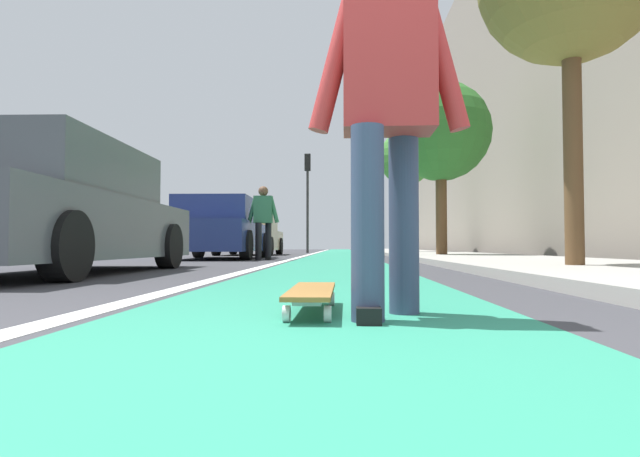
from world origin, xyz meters
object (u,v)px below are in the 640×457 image
parked_car_near (59,212)px  street_tree_mid (441,132)px  skater_person (388,106)px  traffic_light (308,185)px  parked_car_mid (220,230)px  pedestrian_distant (263,218)px  parked_car_far (250,235)px  street_tree_far (406,159)px  skateboard (312,293)px

parked_car_near → street_tree_mid: street_tree_mid is taller
skater_person → traffic_light: traffic_light is taller
parked_car_mid → street_tree_mid: size_ratio=0.91×
pedestrian_distant → street_tree_mid: bearing=-65.1°
skater_person → street_tree_mid: size_ratio=0.35×
parked_car_far → parked_car_near: bearing=-179.7°
traffic_light → street_tree_mid: (-10.37, -4.26, 0.15)m
parked_car_far → traffic_light: size_ratio=0.90×
skater_person → street_tree_far: 19.03m
skateboard → pedestrian_distant: pedestrian_distant is taller
skateboard → traffic_light: traffic_light is taller
skateboard → street_tree_far: street_tree_far is taller
traffic_light → street_tree_mid: street_tree_mid is taller
skater_person → street_tree_mid: 11.93m
parked_car_mid → street_tree_mid: 6.38m
skater_person → parked_car_near: size_ratio=0.37×
street_tree_mid → traffic_light: bearing=22.4°
pedestrian_distant → parked_car_near: bearing=166.4°
parked_car_near → parked_car_far: parked_car_far is taller
street_tree_mid → parked_car_far: bearing=52.9°
parked_car_mid → pedestrian_distant: pedestrian_distant is taller
skateboard → parked_car_near: parked_car_near is taller
parked_car_near → street_tree_far: 16.64m
parked_car_near → street_tree_far: (15.22, -5.90, 3.20)m
skater_person → parked_car_mid: 10.84m
parked_car_near → parked_car_mid: 6.93m
parked_car_mid → skateboard: bearing=-164.1°
parked_car_mid → parked_car_far: size_ratio=1.01×
traffic_light → pedestrian_distant: (-12.43, 0.20, -2.25)m
street_tree_mid → street_tree_far: 7.24m
parked_car_far → street_tree_mid: street_tree_mid is taller
street_tree_far → pedestrian_distant: street_tree_far is taller
parked_car_mid → street_tree_far: 10.56m
skateboard → pedestrian_distant: bearing=10.1°
skater_person → parked_car_near: bearing=45.1°
skater_person → street_tree_mid: bearing=-12.2°
skateboard → parked_car_far: 16.09m
parked_car_near → street_tree_mid: size_ratio=0.95×
parked_car_far → street_tree_mid: (-4.50, -5.96, 2.66)m
parked_car_near → pedestrian_distant: (5.93, -1.44, 0.26)m
skateboard → parked_car_near: 4.53m
skateboard → traffic_light: size_ratio=0.18×
skateboard → pedestrian_distant: 9.39m
parked_car_near → parked_car_mid: bearing=-1.6°
street_tree_mid → street_tree_far: size_ratio=0.93×
parked_car_far → parked_car_mid: bearing=-177.5°
parked_car_far → street_tree_mid: size_ratio=0.90×
parked_car_near → street_tree_mid: bearing=-36.4°
traffic_light → parked_car_mid: bearing=172.8°
skater_person → parked_car_far: size_ratio=0.39×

